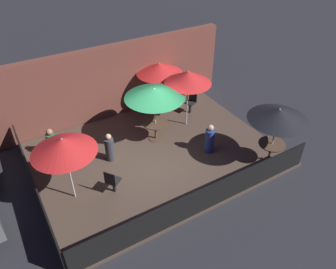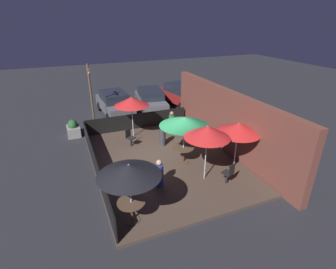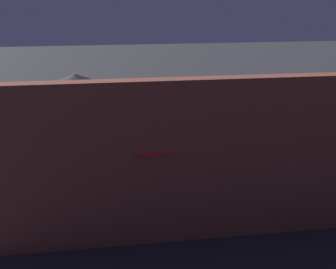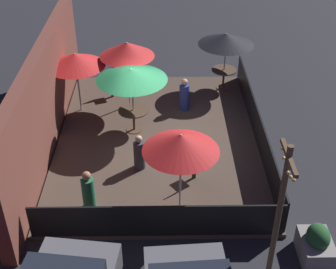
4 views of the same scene
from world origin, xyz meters
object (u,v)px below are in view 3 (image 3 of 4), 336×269
dining_table_0 (78,124)px  dining_table_1 (191,155)px  patio_chair_0 (99,178)px  patron_0 (132,140)px  patio_umbrella_2 (127,99)px  patio_chair_1 (264,132)px  planter_box (311,113)px  patio_umbrella_1 (192,99)px  patron_2 (264,152)px  patio_umbrella_3 (148,129)px  patio_umbrella_0 (75,80)px  patio_umbrella_4 (312,83)px

dining_table_0 → dining_table_1: bearing=131.4°
patio_chair_0 → patron_0: 2.80m
patio_umbrella_2 → dining_table_0: bearing=-70.0°
dining_table_1 → patio_chair_0: size_ratio=1.04×
dining_table_1 → patio_chair_1: (-2.58, -1.86, -0.10)m
dining_table_1 → patio_chair_0: patio_chair_0 is taller
dining_table_0 → patio_chair_0: patio_chair_0 is taller
planter_box → patio_chair_1: bearing=43.4°
patio_umbrella_1 → patio_chair_0: size_ratio=2.34×
patio_umbrella_1 → patron_2: size_ratio=2.00×
dining_table_0 → patio_umbrella_3: bearing=106.7°
dining_table_0 → patio_chair_1: (-5.44, 1.39, -0.10)m
patron_0 → patron_2: (-3.33, 1.44, -0.03)m
patio_umbrella_0 → patio_umbrella_4: patio_umbrella_4 is taller
patio_umbrella_0 → patron_2: patio_umbrella_0 is taller
dining_table_1 → planter_box: 7.01m
patio_umbrella_2 → patio_umbrella_3: size_ratio=1.12×
patron_0 → planter_box: 7.26m
patio_chair_1 → patron_0: size_ratio=0.80×
dining_table_1 → patio_umbrella_3: bearing=56.0°
patio_chair_1 → patron_0: 3.91m
patio_chair_1 → planter_box: bearing=-172.3°
patio_umbrella_2 → patron_2: size_ratio=2.17×
dining_table_1 → planter_box: (-5.37, -4.49, -0.31)m
patron_0 → patio_umbrella_3: bearing=110.3°
patio_umbrella_2 → patio_chair_0: (0.71, 0.70, -1.63)m
patio_umbrella_1 → patio_umbrella_3: (1.30, 1.93, -0.11)m
patio_chair_1 → patron_0: (3.91, 0.16, 0.02)m
patio_umbrella_0 → patio_umbrella_4: (-6.56, 1.87, 0.09)m
patio_umbrella_0 → planter_box: bearing=-171.4°
patio_chair_1 → patio_umbrella_0: bearing=-50.1°
patio_umbrella_1 → patio_umbrella_4: bearing=-159.7°
patio_umbrella_2 → planter_box: 8.62m
dining_table_1 → patio_umbrella_2: bearing=8.3°
patio_umbrella_4 → dining_table_1: (3.71, 1.37, -1.45)m
patio_chair_1 → patio_umbrella_4: bearing=121.1°
patio_umbrella_0 → patio_umbrella_3: 5.40m
dining_table_0 → patron_2: size_ratio=0.84×
dining_table_1 → planter_box: bearing=-140.1°
planter_box → patio_umbrella_2: bearing=34.2°
patio_umbrella_2 → patio_umbrella_3: (-0.29, 1.70, -0.24)m
patron_2 → patio_chair_0: bearing=105.9°
planter_box → dining_table_0: bearing=8.6°
patron_2 → planter_box: (-3.37, -4.24, -0.20)m
patio_umbrella_0 → patio_chair_0: (-0.56, 4.18, -1.45)m
patio_umbrella_0 → dining_table_0: bearing=-90.0°
patio_umbrella_0 → planter_box: patio_umbrella_0 is taller
dining_table_1 → patio_chair_1: 3.18m
patio_umbrella_1 → planter_box: bearing=-140.1°
patio_umbrella_3 → patio_chair_1: (-3.88, -3.78, -1.41)m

